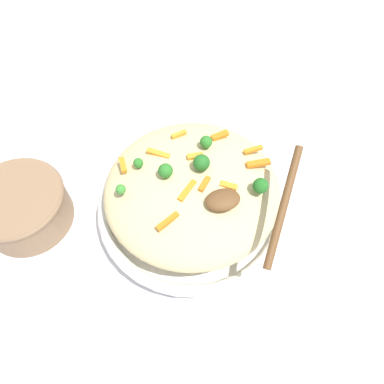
# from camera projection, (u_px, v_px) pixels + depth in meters

# --- Properties ---
(ground_plane) EXTENTS (2.40, 2.40, 0.00)m
(ground_plane) POSITION_uv_depth(u_px,v_px,m) (192.00, 213.00, 0.70)
(ground_plane) COLOR silver
(serving_bowl) EXTENTS (0.35, 0.35, 0.05)m
(serving_bowl) POSITION_uv_depth(u_px,v_px,m) (192.00, 206.00, 0.68)
(serving_bowl) COLOR white
(serving_bowl) RESTS_ON ground_plane
(pasta_mound) EXTENTS (0.31, 0.30, 0.09)m
(pasta_mound) POSITION_uv_depth(u_px,v_px,m) (192.00, 189.00, 0.63)
(pasta_mound) COLOR #DBC689
(pasta_mound) RESTS_ON serving_bowl
(carrot_piece_0) EXTENTS (0.03, 0.02, 0.01)m
(carrot_piece_0) POSITION_uv_depth(u_px,v_px,m) (220.00, 135.00, 0.64)
(carrot_piece_0) COLOR orange
(carrot_piece_0) RESTS_ON pasta_mound
(carrot_piece_1) EXTENTS (0.03, 0.03, 0.01)m
(carrot_piece_1) POSITION_uv_depth(u_px,v_px,m) (205.00, 184.00, 0.58)
(carrot_piece_1) COLOR orange
(carrot_piece_1) RESTS_ON pasta_mound
(carrot_piece_2) EXTENTS (0.01, 0.03, 0.01)m
(carrot_piece_2) POSITION_uv_depth(u_px,v_px,m) (123.00, 165.00, 0.61)
(carrot_piece_2) COLOR orange
(carrot_piece_2) RESTS_ON pasta_mound
(carrot_piece_3) EXTENTS (0.03, 0.02, 0.01)m
(carrot_piece_3) POSITION_uv_depth(u_px,v_px,m) (229.00, 186.00, 0.58)
(carrot_piece_3) COLOR orange
(carrot_piece_3) RESTS_ON pasta_mound
(carrot_piece_4) EXTENTS (0.04, 0.03, 0.01)m
(carrot_piece_4) POSITION_uv_depth(u_px,v_px,m) (158.00, 153.00, 0.62)
(carrot_piece_4) COLOR orange
(carrot_piece_4) RESTS_ON pasta_mound
(carrot_piece_5) EXTENTS (0.04, 0.03, 0.01)m
(carrot_piece_5) POSITION_uv_depth(u_px,v_px,m) (168.00, 221.00, 0.55)
(carrot_piece_5) COLOR orange
(carrot_piece_5) RESTS_ON pasta_mound
(carrot_piece_6) EXTENTS (0.03, 0.01, 0.01)m
(carrot_piece_6) POSITION_uv_depth(u_px,v_px,m) (195.00, 156.00, 0.61)
(carrot_piece_6) COLOR orange
(carrot_piece_6) RESTS_ON pasta_mound
(carrot_piece_7) EXTENTS (0.03, 0.01, 0.01)m
(carrot_piece_7) POSITION_uv_depth(u_px,v_px,m) (179.00, 134.00, 0.64)
(carrot_piece_7) COLOR orange
(carrot_piece_7) RESTS_ON pasta_mound
(carrot_piece_8) EXTENTS (0.03, 0.01, 0.01)m
(carrot_piece_8) POSITION_uv_depth(u_px,v_px,m) (253.00, 149.00, 0.63)
(carrot_piece_8) COLOR orange
(carrot_piece_8) RESTS_ON pasta_mound
(carrot_piece_9) EXTENTS (0.04, 0.01, 0.01)m
(carrot_piece_9) POSITION_uv_depth(u_px,v_px,m) (259.00, 165.00, 0.61)
(carrot_piece_9) COLOR orange
(carrot_piece_9) RESTS_ON pasta_mound
(carrot_piece_10) EXTENTS (0.04, 0.04, 0.01)m
(carrot_piece_10) POSITION_uv_depth(u_px,v_px,m) (187.00, 191.00, 0.58)
(carrot_piece_10) COLOR orange
(carrot_piece_10) RESTS_ON pasta_mound
(broccoli_floret_0) EXTENTS (0.03, 0.03, 0.03)m
(broccoli_floret_0) POSITION_uv_depth(u_px,v_px,m) (260.00, 186.00, 0.57)
(broccoli_floret_0) COLOR #205B1C
(broccoli_floret_0) RESTS_ON pasta_mound
(broccoli_floret_1) EXTENTS (0.02, 0.02, 0.03)m
(broccoli_floret_1) POSITION_uv_depth(u_px,v_px,m) (166.00, 171.00, 0.58)
(broccoli_floret_1) COLOR #296820
(broccoli_floret_1) RESTS_ON pasta_mound
(broccoli_floret_2) EXTENTS (0.03, 0.03, 0.03)m
(broccoli_floret_2) POSITION_uv_depth(u_px,v_px,m) (201.00, 163.00, 0.59)
(broccoli_floret_2) COLOR #205B1C
(broccoli_floret_2) RESTS_ON pasta_mound
(broccoli_floret_3) EXTENTS (0.02, 0.02, 0.03)m
(broccoli_floret_3) POSITION_uv_depth(u_px,v_px,m) (206.00, 142.00, 0.62)
(broccoli_floret_3) COLOR #296820
(broccoli_floret_3) RESTS_ON pasta_mound
(broccoli_floret_4) EXTENTS (0.02, 0.02, 0.02)m
(broccoli_floret_4) POSITION_uv_depth(u_px,v_px,m) (138.00, 163.00, 0.60)
(broccoli_floret_4) COLOR #296820
(broccoli_floret_4) RESTS_ON pasta_mound
(broccoli_floret_5) EXTENTS (0.02, 0.02, 0.02)m
(broccoli_floret_5) POSITION_uv_depth(u_px,v_px,m) (120.00, 188.00, 0.57)
(broccoli_floret_5) COLOR #377928
(broccoli_floret_5) RESTS_ON pasta_mound
(serving_spoon) EXTENTS (0.16, 0.16, 0.08)m
(serving_spoon) POSITION_uv_depth(u_px,v_px,m) (246.00, 202.00, 0.54)
(serving_spoon) COLOR brown
(serving_spoon) RESTS_ON pasta_mound
(companion_bowl) EXTENTS (0.17, 0.17, 0.08)m
(companion_bowl) POSITION_uv_depth(u_px,v_px,m) (22.00, 206.00, 0.65)
(companion_bowl) COLOR #8C6B4C
(companion_bowl) RESTS_ON ground_plane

